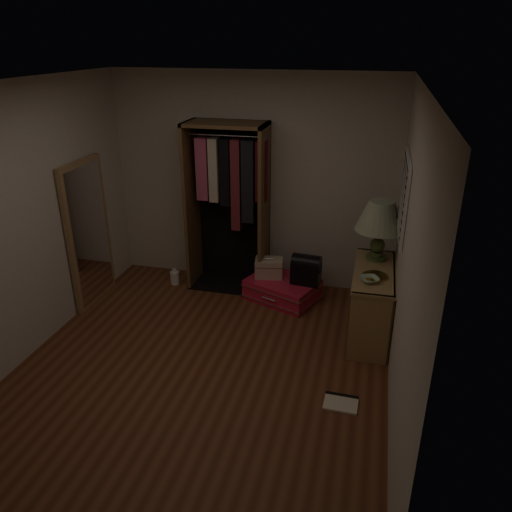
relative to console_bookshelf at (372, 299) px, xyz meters
name	(u,v)px	position (x,y,z in m)	size (l,w,h in m)	color
ground	(203,367)	(-1.54, -1.03, -0.40)	(4.00, 4.00, 0.00)	#5D2F1A
room_walls	(205,220)	(-1.46, -0.98, 1.10)	(3.52, 4.02, 2.60)	beige
console_bookshelf	(372,299)	(0.00, 0.00, 0.00)	(0.42, 1.12, 0.75)	#9F7B4D
open_wardrobe	(230,193)	(-1.76, 0.74, 0.82)	(0.96, 0.50, 2.05)	brown
floor_mirror	(89,234)	(-3.24, -0.03, 0.45)	(0.06, 0.80, 1.70)	#9D774C
pink_suitcase	(282,289)	(-1.05, 0.51, -0.27)	(0.98, 0.85, 0.25)	red
train_case	(269,268)	(-1.24, 0.57, -0.03)	(0.37, 0.29, 0.24)	#BAA98E
black_bag	(306,269)	(-0.78, 0.51, 0.04)	(0.35, 0.25, 0.36)	black
table_lamp	(380,217)	(0.00, 0.27, 0.83)	(0.56, 0.56, 0.64)	#415629
brass_tray	(375,276)	(0.00, -0.18, 0.36)	(0.28, 0.28, 0.01)	#AA8941
ceramic_bowl	(369,280)	(-0.05, -0.30, 0.38)	(0.18, 0.18, 0.04)	#A7C8A9
white_jug	(175,277)	(-2.47, 0.57, -0.31)	(0.13, 0.13, 0.21)	white
floor_book	(341,402)	(-0.19, -1.23, -0.38)	(0.30, 0.24, 0.03)	#F0E4CA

